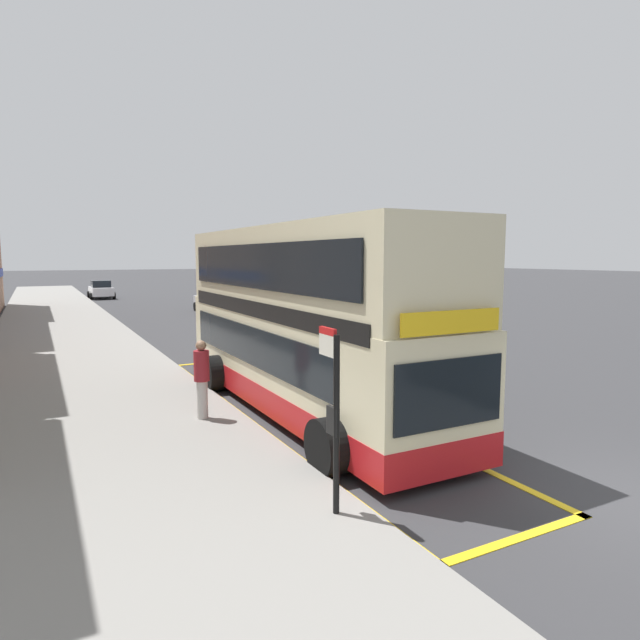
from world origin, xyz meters
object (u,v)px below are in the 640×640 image
double_decker_bus (303,326)px  parked_car_white_kerbside (101,290)px  bus_stop_sign (334,405)px  pedestrian_waiting_near_sign (202,376)px  parked_car_white_distant (215,300)px

double_decker_bus → parked_car_white_kerbside: size_ratio=2.48×
bus_stop_sign → pedestrian_waiting_near_sign: size_ratio=1.48×
parked_car_white_kerbside → double_decker_bus: bearing=-89.2°
bus_stop_sign → pedestrian_waiting_near_sign: 5.25m
parked_car_white_distant → pedestrian_waiting_near_sign: bearing=-106.7°
double_decker_bus → pedestrian_waiting_near_sign: 2.65m
pedestrian_waiting_near_sign → parked_car_white_kerbside: bearing=87.1°
bus_stop_sign → parked_car_white_kerbside: bearing=87.9°
parked_car_white_distant → pedestrian_waiting_near_sign: 25.16m
pedestrian_waiting_near_sign → parked_car_white_distant: bearing=72.5°
double_decker_bus → parked_car_white_kerbside: 40.43m
double_decker_bus → pedestrian_waiting_near_sign: size_ratio=5.95×
bus_stop_sign → parked_car_white_distant: 30.07m
parked_car_white_distant → pedestrian_waiting_near_sign: size_ratio=2.40×
parked_car_white_distant → double_decker_bus: bearing=-101.2°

